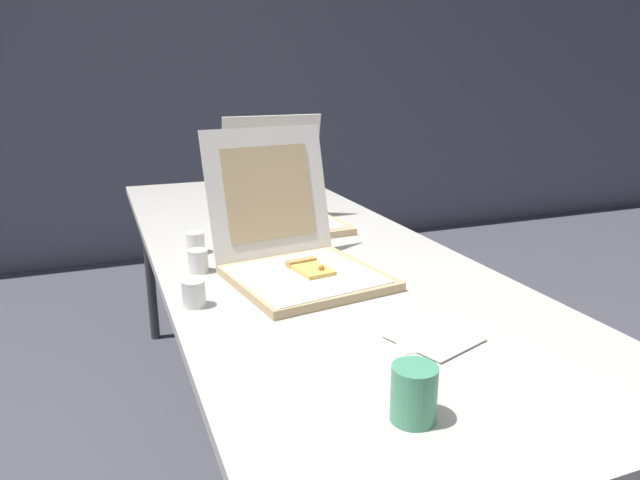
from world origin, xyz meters
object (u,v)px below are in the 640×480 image
(pizza_box_middle, at_px, (283,211))
(napkin_pile, at_px, (429,336))
(pizza_box_front, at_px, (298,257))
(table, at_px, (294,259))
(cup_white_near_left, at_px, (194,294))
(cup_printed_front, at_px, (414,393))
(cup_white_mid, at_px, (196,243))
(cup_white_near_center, at_px, (198,261))

(pizza_box_middle, relative_size, napkin_pile, 1.94)
(pizza_box_front, bearing_deg, table, 65.20)
(pizza_box_middle, height_order, cup_white_near_left, pizza_box_middle)
(cup_white_near_left, distance_m, cup_printed_front, 0.62)
(pizza_box_front, xyz_separation_m, pizza_box_middle, (0.12, 0.50, 0.00))
(pizza_box_front, xyz_separation_m, cup_white_mid, (-0.21, 0.30, -0.02))
(cup_white_near_left, bearing_deg, table, 46.03)
(cup_white_mid, relative_size, cup_white_near_center, 1.00)
(cup_white_near_center, xyz_separation_m, napkin_pile, (0.36, -0.57, -0.03))
(cup_white_mid, distance_m, cup_white_near_center, 0.17)
(pizza_box_front, xyz_separation_m, cup_printed_front, (-0.05, -0.68, -0.01))
(pizza_box_middle, distance_m, cup_white_mid, 0.39)
(pizza_box_front, distance_m, cup_white_near_left, 0.31)
(table, height_order, cup_white_near_center, cup_white_near_center)
(table, distance_m, cup_printed_front, 0.97)
(cup_white_near_center, distance_m, cup_white_near_left, 0.24)
(table, bearing_deg, cup_white_mid, 175.33)
(pizza_box_front, height_order, napkin_pile, pizza_box_front)
(pizza_box_front, xyz_separation_m, cup_white_near_center, (-0.24, 0.13, -0.02))
(pizza_box_middle, xyz_separation_m, cup_white_mid, (-0.33, -0.20, -0.02))
(cup_white_near_left, relative_size, napkin_pile, 0.32)
(table, xyz_separation_m, napkin_pile, (0.05, -0.72, 0.05))
(pizza_box_middle, xyz_separation_m, cup_white_near_center, (-0.36, -0.37, -0.02))
(napkin_pile, bearing_deg, cup_white_near_left, 140.93)
(cup_white_mid, height_order, cup_white_near_left, same)
(pizza_box_middle, distance_m, cup_printed_front, 1.19)
(cup_printed_front, relative_size, napkin_pile, 0.46)
(pizza_box_middle, bearing_deg, cup_white_mid, -152.53)
(cup_white_mid, bearing_deg, cup_printed_front, -80.46)
(pizza_box_middle, bearing_deg, pizza_box_front, -106.75)
(cup_white_near_center, relative_size, napkin_pile, 0.32)
(pizza_box_front, bearing_deg, cup_white_mid, 116.82)
(pizza_box_middle, relative_size, cup_white_near_center, 6.13)
(pizza_box_middle, xyz_separation_m, cup_printed_front, (-0.17, -1.18, -0.01))
(cup_white_near_center, height_order, napkin_pile, cup_white_near_center)
(table, bearing_deg, cup_white_near_center, -154.85)
(table, distance_m, pizza_box_middle, 0.25)
(napkin_pile, bearing_deg, pizza_box_front, 106.14)
(pizza_box_middle, distance_m, napkin_pile, 0.94)
(cup_white_near_center, bearing_deg, cup_white_near_left, -102.18)
(cup_white_mid, xyz_separation_m, napkin_pile, (0.34, -0.74, -0.03))
(cup_printed_front, bearing_deg, cup_white_near_left, 112.51)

